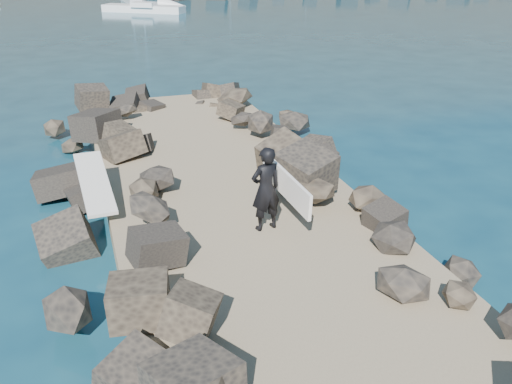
# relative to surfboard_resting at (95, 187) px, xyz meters

# --- Properties ---
(ground) EXTENTS (800.00, 800.00, 0.00)m
(ground) POSITION_rel_surfboard_resting_xyz_m (3.20, -1.42, -1.04)
(ground) COLOR #0F384C
(ground) RESTS_ON ground
(jetty) EXTENTS (6.00, 26.00, 0.60)m
(jetty) POSITION_rel_surfboard_resting_xyz_m (3.20, -3.42, -0.74)
(jetty) COLOR #8C7759
(jetty) RESTS_ON ground
(riprap_left) EXTENTS (2.60, 22.00, 1.00)m
(riprap_left) POSITION_rel_surfboard_resting_xyz_m (0.30, -2.92, -0.54)
(riprap_left) COLOR black
(riprap_left) RESTS_ON ground
(riprap_right) EXTENTS (2.60, 22.00, 1.00)m
(riprap_right) POSITION_rel_surfboard_resting_xyz_m (6.10, -2.92, -0.54)
(riprap_right) COLOR #272321
(riprap_right) RESTS_ON ground
(surfboard_resting) EXTENTS (0.82, 2.65, 0.09)m
(surfboard_resting) POSITION_rel_surfboard_resting_xyz_m (0.00, 0.00, 0.00)
(surfboard_resting) COLOR white
(surfboard_resting) RESTS_ON riprap_left
(surfer_with_board) EXTENTS (0.96, 2.32, 1.87)m
(surfer_with_board) POSITION_rel_surfboard_resting_xyz_m (3.49, -2.42, 0.50)
(surfer_with_board) COLOR black
(surfer_with_board) RESTS_ON jetty
(sailboat_c) EXTENTS (7.50, 5.83, 9.41)m
(sailboat_c) POSITION_rel_surfboard_resting_xyz_m (6.99, 43.57, -0.70)
(sailboat_c) COLOR white
(sailboat_c) RESTS_ON ground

